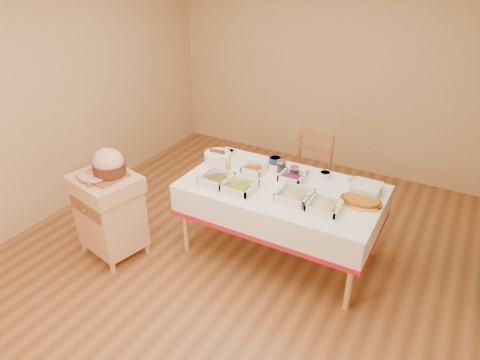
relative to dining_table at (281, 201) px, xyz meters
name	(u,v)px	position (x,y,z in m)	size (l,w,h in m)	color
room_shell	(237,136)	(-0.30, -0.30, 0.70)	(5.00, 5.00, 5.00)	#92582D
dining_table	(281,201)	(0.00, 0.00, 0.00)	(1.82, 1.02, 0.76)	#E0AD7B
butcher_cart	(109,211)	(-1.43, -0.79, -0.12)	(0.69, 0.61, 0.85)	#E0AD7B
dining_chair	(305,176)	(-0.03, 0.71, -0.07)	(0.54, 0.52, 1.02)	#9B5832
ham_on_board	(108,165)	(-1.39, -0.76, 0.37)	(0.41, 0.39, 0.27)	#9B5832
serving_dish_a	(216,179)	(-0.56, -0.24, 0.20)	(0.27, 0.27, 0.12)	silver
serving_dish_b	(240,187)	(-0.30, -0.26, 0.20)	(0.27, 0.27, 0.11)	silver
serving_dish_c	(294,196)	(0.19, -0.17, 0.20)	(0.28, 0.28, 0.12)	silver
serving_dish_d	(324,206)	(0.48, -0.20, 0.19)	(0.26, 0.26, 0.10)	silver
serving_dish_e	(254,169)	(-0.35, 0.12, 0.19)	(0.22, 0.21, 0.10)	silver
serving_dish_f	(292,177)	(0.04, 0.14, 0.19)	(0.23, 0.22, 0.10)	silver
small_bowl_left	(230,152)	(-0.76, 0.35, 0.19)	(0.11, 0.11, 0.05)	silver
small_bowl_mid	(275,160)	(-0.26, 0.41, 0.19)	(0.14, 0.14, 0.06)	navy
small_bowl_right	(325,175)	(0.29, 0.35, 0.19)	(0.12, 0.12, 0.06)	silver
bowl_white_imported	(301,171)	(0.05, 0.34, 0.18)	(0.15, 0.15, 0.04)	silver
bowl_small_imported	(356,183)	(0.59, 0.34, 0.19)	(0.16, 0.16, 0.05)	silver
preserve_jar_left	(282,167)	(-0.12, 0.26, 0.22)	(0.09, 0.09, 0.12)	silver
preserve_jar_right	(294,173)	(0.03, 0.21, 0.21)	(0.09, 0.09, 0.11)	silver
mustard_bottle	(228,168)	(-0.54, -0.07, 0.24)	(0.06, 0.06, 0.17)	gold
bread_basket	(218,157)	(-0.79, 0.15, 0.21)	(0.27, 0.27, 0.12)	white
plate_stack	(366,189)	(0.71, 0.24, 0.21)	(0.25, 0.25, 0.09)	silver
brass_platter	(361,201)	(0.72, 0.05, 0.18)	(0.36, 0.26, 0.05)	gold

